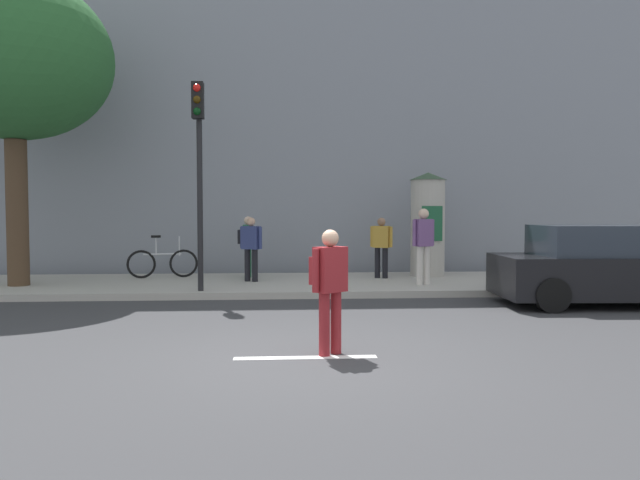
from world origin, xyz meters
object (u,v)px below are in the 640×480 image
(pedestrian_tallest, at_px, (251,244))
(pedestrian_with_bag, at_px, (381,243))
(poster_column, at_px, (428,223))
(pedestrian_with_backpack, at_px, (247,241))
(pedestrian_near_pole, at_px, (329,281))
(bicycle_leaning, at_px, (163,263))
(traffic_light, at_px, (199,152))
(street_tree, at_px, (14,59))
(parked_car_red, at_px, (612,267))
(pedestrian_in_red_top, at_px, (423,240))

(pedestrian_tallest, bearing_deg, pedestrian_with_bag, 9.06)
(poster_column, xyz_separation_m, pedestrian_with_backpack, (-4.74, -0.11, -0.45))
(pedestrian_near_pole, height_order, bicycle_leaning, pedestrian_near_pole)
(traffic_light, bearing_deg, poster_column, 26.64)
(pedestrian_near_pole, bearing_deg, poster_column, 67.57)
(traffic_light, relative_size, pedestrian_with_backpack, 2.78)
(traffic_light, xyz_separation_m, pedestrian_with_backpack, (0.85, 2.69, -2.01))
(street_tree, bearing_deg, pedestrian_tallest, 4.94)
(parked_car_red, bearing_deg, pedestrian_with_backpack, 150.81)
(pedestrian_in_red_top, xyz_separation_m, bicycle_leaning, (-6.32, 1.83, -0.64))
(pedestrian_tallest, relative_size, parked_car_red, 0.34)
(pedestrian_tallest, height_order, parked_car_red, pedestrian_tallest)
(poster_column, bearing_deg, traffic_light, -153.36)
(street_tree, relative_size, pedestrian_with_bag, 4.55)
(pedestrian_tallest, height_order, bicycle_leaning, pedestrian_tallest)
(street_tree, height_order, pedestrian_with_bag, street_tree)
(bicycle_leaning, bearing_deg, pedestrian_tallest, -22.22)
(traffic_light, distance_m, street_tree, 4.99)
(street_tree, xyz_separation_m, parked_car_red, (12.50, -2.73, -4.53))
(pedestrian_with_backpack, height_order, bicycle_leaning, pedestrian_with_backpack)
(traffic_light, relative_size, pedestrian_with_bag, 2.84)
(street_tree, bearing_deg, pedestrian_near_pole, -43.99)
(pedestrian_with_backpack, distance_m, pedestrian_in_red_top, 4.54)
(pedestrian_with_backpack, relative_size, bicycle_leaning, 0.90)
(pedestrian_with_bag, bearing_deg, pedestrian_with_backpack, 173.24)
(pedestrian_with_backpack, bearing_deg, pedestrian_with_bag, -6.76)
(poster_column, height_order, pedestrian_with_bag, poster_column)
(poster_column, relative_size, pedestrian_with_bag, 1.77)
(pedestrian_in_red_top, relative_size, pedestrian_tallest, 1.13)
(pedestrian_near_pole, distance_m, pedestrian_tallest, 6.98)
(pedestrian_tallest, bearing_deg, parked_car_red, -23.82)
(pedestrian_near_pole, relative_size, pedestrian_tallest, 1.03)
(traffic_light, height_order, parked_car_red, traffic_light)
(traffic_light, relative_size, pedestrian_near_pole, 2.72)
(traffic_light, height_order, pedestrian_in_red_top, traffic_light)
(pedestrian_near_pole, xyz_separation_m, pedestrian_with_bag, (1.93, 7.37, 0.09))
(traffic_light, xyz_separation_m, pedestrian_near_pole, (2.33, -5.08, -2.14))
(street_tree, xyz_separation_m, pedestrian_in_red_top, (9.30, -0.43, -4.10))
(poster_column, xyz_separation_m, parked_car_red, (2.62, -4.23, -0.78))
(pedestrian_near_pole, xyz_separation_m, pedestrian_in_red_top, (2.67, 5.96, 0.23))
(pedestrian_with_bag, xyz_separation_m, bicycle_leaning, (-5.58, 0.42, -0.50))
(bicycle_leaning, bearing_deg, pedestrian_with_backpack, -0.37)
(pedestrian_with_backpack, xyz_separation_m, parked_car_red, (7.37, -4.12, -0.33))
(bicycle_leaning, height_order, parked_car_red, parked_car_red)
(pedestrian_with_backpack, xyz_separation_m, pedestrian_in_red_top, (4.16, -1.81, 0.10))
(pedestrian_with_bag, distance_m, pedestrian_in_red_top, 1.60)
(pedestrian_near_pole, bearing_deg, bicycle_leaning, 115.10)
(poster_column, bearing_deg, pedestrian_near_pole, -112.43)
(pedestrian_near_pole, xyz_separation_m, bicycle_leaning, (-3.65, 7.79, -0.41))
(pedestrian_with_backpack, relative_size, pedestrian_with_bag, 1.02)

